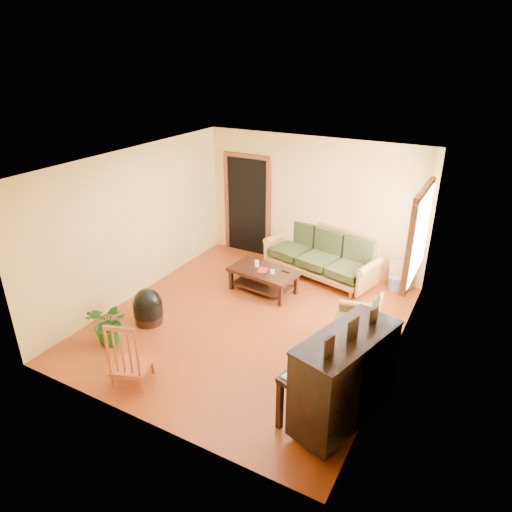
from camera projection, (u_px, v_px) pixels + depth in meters
The scene contains 16 objects.
floor at pixel (250, 322), 7.43m from camera, with size 5.00×5.00×0.00m, color maroon.
doorway at pixel (247, 206), 9.62m from camera, with size 1.08×0.16×2.05m, color black.
window at pixel (419, 234), 6.88m from camera, with size 0.12×1.36×1.46m, color white.
sofa at pixel (320, 254), 8.72m from camera, with size 2.20×0.92×0.94m, color olive.
coffee_table at pixel (263, 281), 8.28m from camera, with size 1.20×0.66×0.44m, color black.
armchair at pixel (355, 323), 6.68m from camera, with size 0.76×0.79×0.79m, color olive.
piano at pixel (344, 380), 5.20m from camera, with size 0.81×1.37×1.21m, color black.
footstool at pixel (148, 310), 7.33m from camera, with size 0.47×0.47×0.44m, color black.
red_chair at pixel (130, 351), 5.91m from camera, with size 0.45×0.50×0.97m, color #90391A.
leaning_frame at pixel (401, 274), 8.36m from camera, with size 0.43×0.10×0.57m, color #BC873E.
ceramic_crock at pixel (394, 284), 8.34m from camera, with size 0.21×0.21×0.27m, color #314794.
potted_plant at pixel (110, 323), 6.76m from camera, with size 0.61×0.53×0.68m, color #1A5317.
book at pixel (258, 270), 8.15m from camera, with size 0.17×0.23×0.02m, color #A6161A.
candle at pixel (257, 264), 8.28m from camera, with size 0.07×0.07×0.12m, color white.
glass_jar at pixel (272, 272), 8.05m from camera, with size 0.09×0.09×0.06m, color silver.
remote at pixel (286, 271), 8.11m from camera, with size 0.16×0.04×0.02m, color black.
Camera 1 is at (3.12, -5.50, 4.05)m, focal length 32.00 mm.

